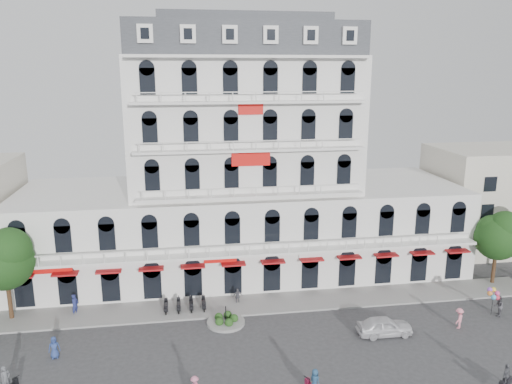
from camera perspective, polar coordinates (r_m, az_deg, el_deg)
The scene contains 17 objects.
ground at distance 38.62m, azimuth 2.11°, elevation -18.70°, with size 120.00×120.00×0.00m, color #38383A.
sidewalk at distance 46.30m, azimuth -0.03°, elevation -12.70°, with size 53.00×4.00×0.16m, color gray.
main_building at distance 51.49m, azimuth -1.55°, elevation 1.71°, with size 45.00×15.00×25.80m.
flank_building_east at distance 65.06m, azimuth 25.45°, elevation -0.66°, with size 14.00×10.00×12.00m, color beige.
traffic_island at distance 43.26m, azimuth -3.47°, elevation -14.49°, with size 3.20×3.20×1.60m.
parked_scooter_row at distance 45.74m, azimuth -8.10°, elevation -13.32°, with size 4.40×1.80×1.10m, color black, non-canonical shape.
tree_west_inner at distance 46.47m, azimuth -26.79°, elevation -6.66°, with size 4.76×4.76×8.25m.
tree_east_inner at distance 54.03m, azimuth 25.98°, elevation -4.34°, with size 4.40×4.37×7.57m.
parked_car at distance 42.66m, azimuth 14.48°, elevation -14.61°, with size 1.79×4.45×1.52m, color silver.
rider_west at distance 38.11m, azimuth -26.65°, elevation -18.94°, with size 1.17×1.44×2.28m.
rider_east at distance 34.80m, azimuth 6.73°, elevation -20.91°, with size 1.09×1.51×2.02m.
rider_northeast at distance 38.77m, azimuth 26.66°, elevation -18.47°, with size 1.47×1.14×2.03m.
pedestrian_left at distance 41.26m, azimuth -22.07°, elevation -16.13°, with size 0.83×0.54×1.69m, color navy.
pedestrian_mid at distance 46.26m, azimuth -2.11°, elevation -11.81°, with size 0.89×0.37×1.51m, color #525158.
pedestrian_right at distance 45.47m, azimuth 22.20°, elevation -13.22°, with size 1.12×0.65×1.74m, color pink.
pedestrian_far at distance 46.91m, azimuth -19.98°, elevation -12.03°, with size 0.70×0.46×1.93m, color navy.
balloon_vendor at distance 48.67m, azimuth 25.83°, elevation -11.28°, with size 1.50×1.39×2.45m.
Camera 1 is at (-6.27, -31.96, 20.75)m, focal length 35.00 mm.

